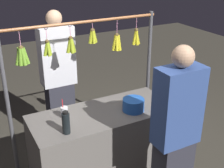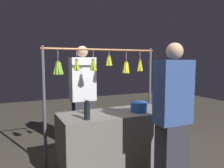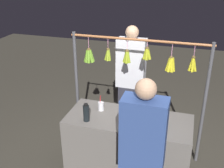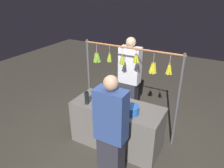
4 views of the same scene
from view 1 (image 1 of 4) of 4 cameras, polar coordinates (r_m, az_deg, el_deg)
The scene contains 7 objects.
market_counter at distance 3.44m, azimuth -1.61°, elevation -11.22°, with size 1.56×0.66×0.80m, color #66605B.
display_rack at distance 3.43m, azimuth -5.60°, elevation 4.14°, with size 1.84×0.14×1.72m.
water_bottle at distance 2.86m, azimuth -8.68°, elevation -7.28°, with size 0.08×0.08×0.23m.
blue_bucket at distance 3.25m, azimuth 4.06°, elevation -3.94°, with size 0.23×0.23×0.13m, color blue.
drink_cup at distance 3.15m, azimuth -8.98°, elevation -5.26°, with size 0.07×0.07×0.20m.
vendor_person at distance 3.88m, azimuth -10.04°, elevation 0.59°, with size 0.42×0.23×1.76m.
customer_person at distance 2.79m, azimuth 11.81°, elevation -10.04°, with size 0.41×0.22×1.71m.
Camera 1 is at (1.24, 2.53, 2.38)m, focal length 48.40 mm.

